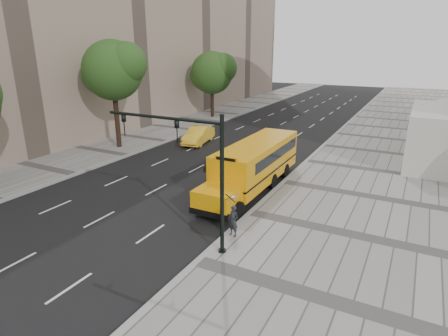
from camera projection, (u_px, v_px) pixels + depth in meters
The scene contains 12 objects.
ground at pixel (208, 171), 28.31m from camera, with size 140.00×140.00×0.00m, color black.
sidewalk_museum at pixel (377, 198), 22.95m from camera, with size 12.00×140.00×0.15m, color gray.
sidewalk_far at pixel (101, 151), 33.18m from camera, with size 6.00×140.00×0.15m, color gray.
curb_museum at pixel (283, 183), 25.62m from camera, with size 0.30×140.00×0.15m, color gray.
curb_far at pixel (127, 156), 31.85m from camera, with size 0.30×140.00×0.15m, color gray.
tree_b at pixel (113, 70), 32.28m from camera, with size 5.82×5.18×9.56m.
tree_c at pixel (213, 72), 47.24m from camera, with size 5.95×5.29×8.38m.
school_bus at pixel (255, 162), 24.50m from camera, with size 2.96×11.56×3.19m.
taxi_near at pixel (227, 167), 26.62m from camera, with size 1.76×4.38×1.49m, color yellow.
taxi_far at pixel (198, 135), 36.00m from camera, with size 1.68×4.81×1.58m, color yellow.
pedestrian at pixel (233, 221), 18.07m from camera, with size 0.58×0.38×1.58m, color black.
traffic_signal at pixel (194, 164), 16.30m from camera, with size 6.18×0.36×6.40m.
Camera 1 is at (13.64, -23.15, 9.01)m, focal length 30.00 mm.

